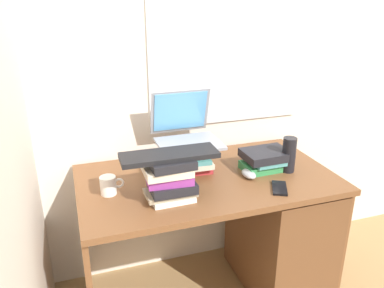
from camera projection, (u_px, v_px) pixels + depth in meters
wall_back at (183, 52)px, 2.09m from camera, size 6.00×0.06×2.60m
wall_left at (5, 77)px, 1.49m from camera, size 0.05×6.00×2.60m
desk at (262, 227)px, 2.13m from camera, size 1.26×0.71×0.75m
book_stack_tall at (189, 159)px, 1.98m from camera, size 0.23×0.20×0.14m
book_stack_keyboard_riser at (170, 178)px, 1.70m from camera, size 0.22×0.19×0.20m
book_stack_side at (265, 159)px, 2.00m from camera, size 0.24×0.18×0.10m
laptop at (185, 130)px, 1.98m from camera, size 0.31×0.31×0.25m
keyboard at (169, 155)px, 1.67m from camera, size 0.42×0.15×0.02m
computer_mouse at (249, 174)px, 1.93m from camera, size 0.06×0.10×0.04m
mug at (109, 185)px, 1.76m from camera, size 0.11×0.07×0.09m
water_bottle at (289, 155)px, 1.97m from camera, size 0.07×0.07×0.18m
cell_phone at (279, 188)px, 1.82m from camera, size 0.12×0.15×0.01m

